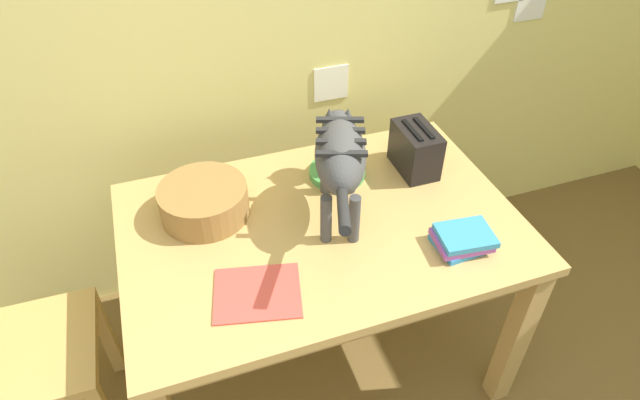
# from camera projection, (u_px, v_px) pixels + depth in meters

# --- Properties ---
(dining_table) EXTENTS (1.29, 0.87, 0.75)m
(dining_table) POSITION_uv_depth(u_px,v_px,m) (320.00, 243.00, 1.83)
(dining_table) COLOR tan
(dining_table) RESTS_ON ground_plane
(cat) EXTENTS (0.27, 0.63, 0.33)m
(cat) POSITION_uv_depth(u_px,v_px,m) (340.00, 154.00, 1.67)
(cat) COLOR #464545
(cat) RESTS_ON dining_table
(saucer_bowl) EXTENTS (0.20, 0.20, 0.03)m
(saucer_bowl) POSITION_uv_depth(u_px,v_px,m) (337.00, 172.00, 1.95)
(saucer_bowl) COLOR #499D4E
(saucer_bowl) RESTS_ON dining_table
(coffee_mug) EXTENTS (0.14, 0.10, 0.09)m
(coffee_mug) POSITION_uv_depth(u_px,v_px,m) (338.00, 159.00, 1.92)
(coffee_mug) COLOR white
(coffee_mug) RESTS_ON saucer_bowl
(magazine) EXTENTS (0.29, 0.25, 0.01)m
(magazine) POSITION_uv_depth(u_px,v_px,m) (257.00, 293.00, 1.54)
(magazine) COLOR #D7493E
(magazine) RESTS_ON dining_table
(book_stack) EXTENTS (0.19, 0.15, 0.06)m
(book_stack) POSITION_uv_depth(u_px,v_px,m) (463.00, 239.00, 1.67)
(book_stack) COLOR #2F87CD
(book_stack) RESTS_ON dining_table
(wicker_basket) EXTENTS (0.29, 0.29, 0.11)m
(wicker_basket) POSITION_uv_depth(u_px,v_px,m) (204.00, 201.00, 1.76)
(wicker_basket) COLOR olive
(wicker_basket) RESTS_ON dining_table
(toaster) EXTENTS (0.12, 0.20, 0.18)m
(toaster) POSITION_uv_depth(u_px,v_px,m) (415.00, 149.00, 1.94)
(toaster) COLOR black
(toaster) RESTS_ON dining_table
(wooden_chair_near) EXTENTS (0.43, 0.43, 0.95)m
(wooden_chair_near) POSITION_uv_depth(u_px,v_px,m) (13.00, 354.00, 1.72)
(wooden_chair_near) COLOR tan
(wooden_chair_near) RESTS_ON ground_plane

